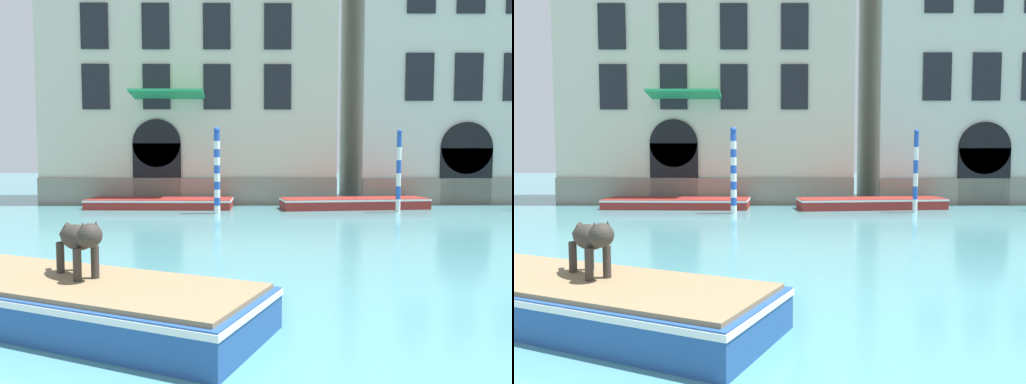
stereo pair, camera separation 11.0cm
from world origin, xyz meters
The scene contains 8 objects.
palazzo_left centered at (1.85, 23.84, 8.36)m, with size 13.69×7.40×16.76m.
palazzo_right centered at (16.88, 23.84, 8.81)m, with size 13.99×6.13×17.66m.
boat_foreground centered at (1.86, 4.96, 0.33)m, with size 6.62×4.31×0.61m.
dog_on_deck centered at (2.33, 4.92, 1.15)m, with size 0.89×1.01×0.82m.
boat_moored_near_palazzo centered at (0.83, 19.54, 0.22)m, with size 6.27×2.12×0.42m.
boat_moored_far centered at (9.18, 19.22, 0.24)m, with size 6.41×2.27×0.46m.
mooring_pole_0 centered at (3.42, 17.50, 1.72)m, with size 0.25×0.25×3.40m.
mooring_pole_4 centered at (10.69, 17.93, 1.68)m, with size 0.20×0.20×3.33m.
Camera 2 is at (4.85, -2.03, 2.34)m, focal length 35.00 mm.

